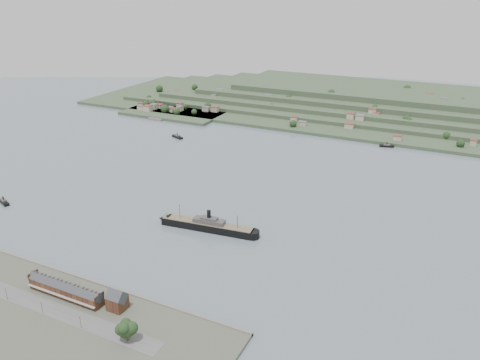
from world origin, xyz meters
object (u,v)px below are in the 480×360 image
at_px(gabled_building, 117,300).
at_px(terrace_row, 65,289).
at_px(fig_tree, 126,329).
at_px(tugboat, 4,202).
at_px(steamship, 205,225).

bearing_deg(gabled_building, terrace_row, -173.88).
bearing_deg(fig_tree, terrace_row, 165.23).
relative_size(terrace_row, tugboat, 3.34).
xyz_separation_m(steamship, fig_tree, (26.47, -132.15, 6.21)).
height_order(steamship, fig_tree, steamship).
xyz_separation_m(steamship, tugboat, (-187.39, -37.09, -2.11)).
bearing_deg(steamship, tugboat, -168.80).
relative_size(gabled_building, steamship, 0.16).
distance_m(gabled_building, steamship, 112.35).
height_order(tugboat, fig_tree, fig_tree).
height_order(terrace_row, steamship, steamship).
xyz_separation_m(terrace_row, steamship, (33.87, 116.23, -2.95)).
bearing_deg(terrace_row, fig_tree, -14.77).
distance_m(terrace_row, gabled_building, 37.74).
bearing_deg(gabled_building, steamship, 91.85).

